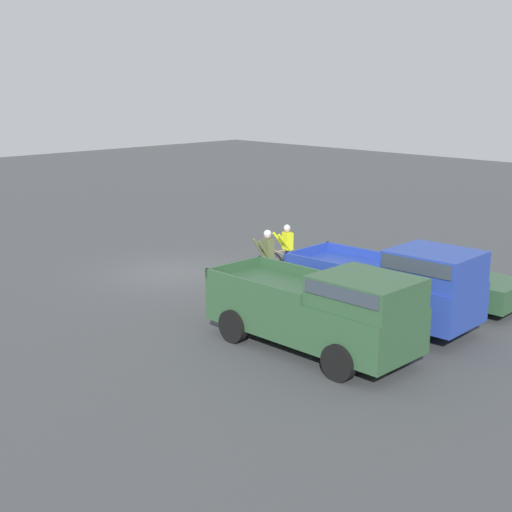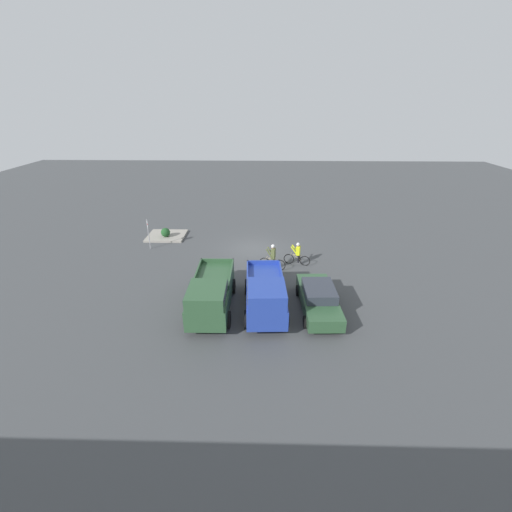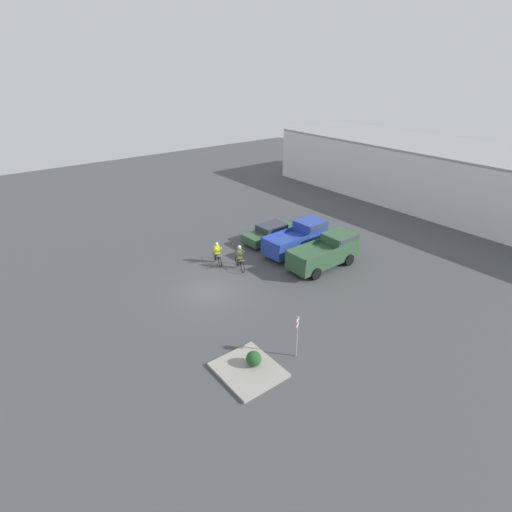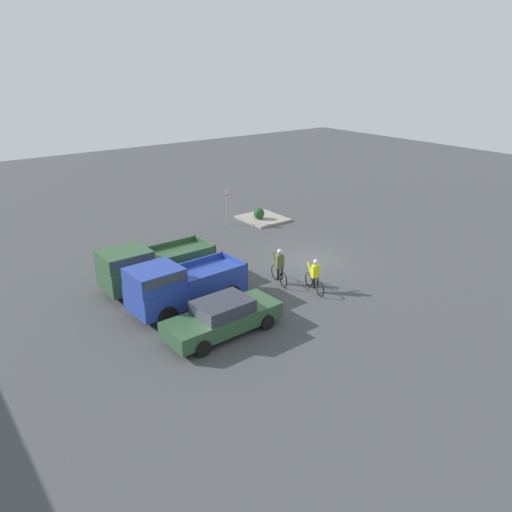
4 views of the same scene
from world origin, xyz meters
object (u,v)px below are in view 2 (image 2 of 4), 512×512
at_px(cyclist_0, 273,257).
at_px(shrub, 165,232).
at_px(pickup_truck_0, 266,294).
at_px(pickup_truck_1, 211,294).
at_px(cyclist_1, 297,254).
at_px(fire_lane_sign, 148,231).
at_px(sedan_0, 318,298).

xyz_separation_m(cyclist_0, shrub, (8.45, -5.25, -0.37)).
height_order(pickup_truck_0, shrub, pickup_truck_0).
height_order(pickup_truck_1, cyclist_1, pickup_truck_1).
bearing_deg(cyclist_0, pickup_truck_0, 84.72).
relative_size(pickup_truck_1, cyclist_0, 3.00).
height_order(pickup_truck_0, fire_lane_sign, fire_lane_sign).
relative_size(cyclist_0, shrub, 2.47).
relative_size(sedan_0, cyclist_0, 2.70).
distance_m(pickup_truck_0, shrub, 13.09).
distance_m(sedan_0, shrub, 14.70).
bearing_deg(pickup_truck_0, pickup_truck_1, -0.98).
bearing_deg(cyclist_1, fire_lane_sign, -12.59).
bearing_deg(shrub, pickup_truck_1, 116.63).
bearing_deg(fire_lane_sign, shrub, -106.29).
bearing_deg(sedan_0, cyclist_0, -64.07).
relative_size(pickup_truck_0, cyclist_0, 2.91).
bearing_deg(shrub, fire_lane_sign, 73.71).
xyz_separation_m(cyclist_1, shrub, (10.13, -4.51, -0.28)).
xyz_separation_m(sedan_0, fire_lane_sign, (11.38, -7.89, 0.68)).
relative_size(pickup_truck_1, cyclist_1, 3.04).
relative_size(pickup_truck_0, shrub, 7.19).
distance_m(pickup_truck_0, pickup_truck_1, 2.81).
xyz_separation_m(pickup_truck_1, shrub, (5.17, -10.31, -0.59)).
bearing_deg(cyclist_0, cyclist_1, -156.18).
bearing_deg(cyclist_1, pickup_truck_1, 49.44).
distance_m(sedan_0, cyclist_1, 5.53).
bearing_deg(sedan_0, pickup_truck_0, 7.24).
distance_m(cyclist_1, fire_lane_sign, 11.03).
height_order(fire_lane_sign, shrub, fire_lane_sign).
bearing_deg(shrub, cyclist_1, 156.02).
xyz_separation_m(sedan_0, cyclist_1, (0.63, -5.49, 0.07)).
distance_m(cyclist_0, shrub, 9.96).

